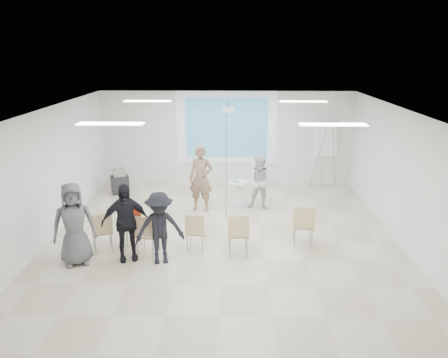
{
  "coord_description": "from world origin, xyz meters",
  "views": [
    {
      "loc": [
        0.23,
        -9.27,
        4.28
      ],
      "look_at": [
        0.0,
        0.8,
        1.25
      ],
      "focal_mm": 35.0,
      "sensor_mm": 36.0,
      "label": 1
    }
  ],
  "objects_px": {
    "av_cart": "(120,182)",
    "audience_mid": "(160,223)",
    "chair_left_mid": "(133,225)",
    "chair_right_far": "(304,223)",
    "pedestal_table": "(239,192)",
    "chair_far_left": "(102,229)",
    "player_right": "(261,180)",
    "flipchart_easel": "(325,139)",
    "audience_left": "(125,217)",
    "audience_outer": "(73,219)",
    "player_left": "(201,174)",
    "chair_center": "(196,229)",
    "chair_right_inner": "(238,231)",
    "chair_left_inner": "(146,232)",
    "laptop": "(148,232)"
  },
  "relations": [
    {
      "from": "av_cart",
      "to": "audience_mid",
      "type": "bearing_deg",
      "value": -88.33
    },
    {
      "from": "chair_left_mid",
      "to": "chair_right_far",
      "type": "height_order",
      "value": "chair_right_far"
    },
    {
      "from": "pedestal_table",
      "to": "av_cart",
      "type": "bearing_deg",
      "value": 165.11
    },
    {
      "from": "pedestal_table",
      "to": "chair_far_left",
      "type": "xyz_separation_m",
      "value": [
        -2.98,
        -3.07,
        0.15
      ]
    },
    {
      "from": "player_right",
      "to": "chair_far_left",
      "type": "xyz_separation_m",
      "value": [
        -3.58,
        -2.76,
        -0.3
      ]
    },
    {
      "from": "flipchart_easel",
      "to": "audience_mid",
      "type": "bearing_deg",
      "value": -144.78
    },
    {
      "from": "audience_mid",
      "to": "av_cart",
      "type": "bearing_deg",
      "value": 100.14
    },
    {
      "from": "player_right",
      "to": "audience_left",
      "type": "bearing_deg",
      "value": -124.56
    },
    {
      "from": "chair_left_mid",
      "to": "audience_outer",
      "type": "height_order",
      "value": "audience_outer"
    },
    {
      "from": "player_left",
      "to": "chair_center",
      "type": "bearing_deg",
      "value": -77.94
    },
    {
      "from": "chair_left_mid",
      "to": "audience_outer",
      "type": "xyz_separation_m",
      "value": [
        -0.98,
        -0.88,
        0.49
      ]
    },
    {
      "from": "chair_right_inner",
      "to": "audience_mid",
      "type": "xyz_separation_m",
      "value": [
        -1.61,
        -0.34,
        0.31
      ]
    },
    {
      "from": "chair_left_inner",
      "to": "flipchart_easel",
      "type": "distance_m",
      "value": 6.89
    },
    {
      "from": "laptop",
      "to": "audience_left",
      "type": "height_order",
      "value": "audience_left"
    },
    {
      "from": "player_right",
      "to": "player_left",
      "type": "bearing_deg",
      "value": -165.91
    },
    {
      "from": "chair_right_inner",
      "to": "audience_left",
      "type": "xyz_separation_m",
      "value": [
        -2.34,
        -0.2,
        0.39
      ]
    },
    {
      "from": "laptop",
      "to": "audience_outer",
      "type": "height_order",
      "value": "audience_outer"
    },
    {
      "from": "flipchart_easel",
      "to": "chair_right_inner",
      "type": "bearing_deg",
      "value": -134.33
    },
    {
      "from": "chair_left_mid",
      "to": "pedestal_table",
      "type": "bearing_deg",
      "value": 37.46
    },
    {
      "from": "player_right",
      "to": "av_cart",
      "type": "xyz_separation_m",
      "value": [
        -4.23,
        1.28,
        -0.49
      ]
    },
    {
      "from": "chair_far_left",
      "to": "audience_left",
      "type": "xyz_separation_m",
      "value": [
        0.6,
        -0.32,
        0.41
      ]
    },
    {
      "from": "audience_left",
      "to": "chair_far_left",
      "type": "bearing_deg",
      "value": 133.3
    },
    {
      "from": "chair_center",
      "to": "flipchart_easel",
      "type": "relative_size",
      "value": 0.41
    },
    {
      "from": "chair_left_mid",
      "to": "audience_outer",
      "type": "relative_size",
      "value": 0.42
    },
    {
      "from": "player_left",
      "to": "chair_right_far",
      "type": "xyz_separation_m",
      "value": [
        2.44,
        -2.29,
        -0.43
      ]
    },
    {
      "from": "chair_right_far",
      "to": "player_left",
      "type": "bearing_deg",
      "value": 141.54
    },
    {
      "from": "laptop",
      "to": "flipchart_easel",
      "type": "relative_size",
      "value": 0.16
    },
    {
      "from": "player_right",
      "to": "chair_center",
      "type": "distance_m",
      "value": 3.12
    },
    {
      "from": "player_left",
      "to": "audience_left",
      "type": "relative_size",
      "value": 1.07
    },
    {
      "from": "pedestal_table",
      "to": "audience_outer",
      "type": "bearing_deg",
      "value": -133.21
    },
    {
      "from": "chair_far_left",
      "to": "chair_right_inner",
      "type": "distance_m",
      "value": 2.94
    },
    {
      "from": "chair_right_far",
      "to": "audience_mid",
      "type": "bearing_deg",
      "value": -160.64
    },
    {
      "from": "audience_left",
      "to": "audience_outer",
      "type": "height_order",
      "value": "audience_outer"
    },
    {
      "from": "player_left",
      "to": "chair_far_left",
      "type": "distance_m",
      "value": 3.31
    },
    {
      "from": "chair_center",
      "to": "av_cart",
      "type": "bearing_deg",
      "value": 129.88
    },
    {
      "from": "chair_right_inner",
      "to": "audience_outer",
      "type": "bearing_deg",
      "value": -176.37
    },
    {
      "from": "pedestal_table",
      "to": "av_cart",
      "type": "xyz_separation_m",
      "value": [
        -3.63,
        0.97,
        -0.04
      ]
    },
    {
      "from": "chair_right_inner",
      "to": "laptop",
      "type": "relative_size",
      "value": 2.8
    },
    {
      "from": "player_right",
      "to": "laptop",
      "type": "relative_size",
      "value": 4.96
    },
    {
      "from": "player_left",
      "to": "chair_center",
      "type": "height_order",
      "value": "player_left"
    },
    {
      "from": "pedestal_table",
      "to": "chair_right_inner",
      "type": "relative_size",
      "value": 0.79
    },
    {
      "from": "chair_left_inner",
      "to": "audience_mid",
      "type": "relative_size",
      "value": 0.53
    },
    {
      "from": "player_left",
      "to": "audience_outer",
      "type": "bearing_deg",
      "value": -116.07
    },
    {
      "from": "pedestal_table",
      "to": "flipchart_easel",
      "type": "bearing_deg",
      "value": 32.62
    },
    {
      "from": "chair_left_mid",
      "to": "flipchart_easel",
      "type": "xyz_separation_m",
      "value": [
        5.09,
        4.43,
        1.07
      ]
    },
    {
      "from": "pedestal_table",
      "to": "chair_left_mid",
      "type": "height_order",
      "value": "chair_left_mid"
    },
    {
      "from": "laptop",
      "to": "audience_mid",
      "type": "bearing_deg",
      "value": 142.37
    },
    {
      "from": "av_cart",
      "to": "player_right",
      "type": "bearing_deg",
      "value": -38.94
    },
    {
      "from": "chair_far_left",
      "to": "chair_right_inner",
      "type": "xyz_separation_m",
      "value": [
        2.94,
        -0.11,
        0.02
      ]
    },
    {
      "from": "audience_left",
      "to": "audience_outer",
      "type": "bearing_deg",
      "value": 172.83
    }
  ]
}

